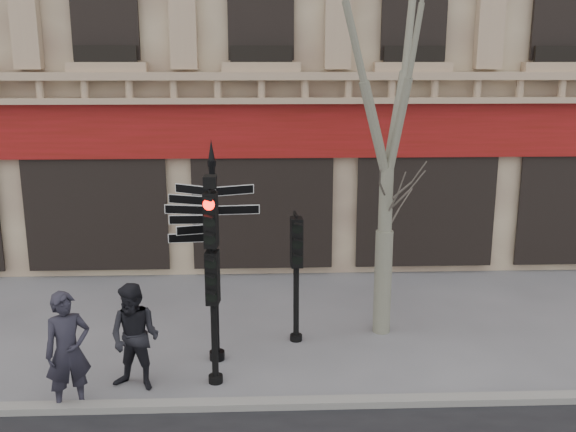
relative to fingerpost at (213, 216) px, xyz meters
name	(u,v)px	position (x,y,z in m)	size (l,w,h in m)	color
ground	(264,365)	(0.83, -0.28, -2.64)	(80.00, 80.00, 0.00)	#5C5C61
kerb	(264,404)	(0.83, -1.68, -2.58)	(80.00, 0.25, 0.12)	gray
fingerpost	(213,216)	(0.00, 0.00, 0.00)	(1.79, 1.79, 3.93)	black
traffic_signal_main	(212,256)	(0.03, -0.85, -0.45)	(0.41, 0.31, 3.47)	black
traffic_signal_secondary	(296,256)	(1.45, 0.74, -0.95)	(0.43, 0.32, 2.42)	black
plane_tree	(392,39)	(3.15, 1.10, 2.92)	(2.98, 2.98, 7.91)	gray
pedestrian_a	(68,352)	(-2.10, -1.58, -1.70)	(0.69, 0.45, 1.88)	#23212C
pedestrian_b	(135,337)	(-1.22, -0.97, -1.76)	(0.86, 0.67, 1.77)	black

